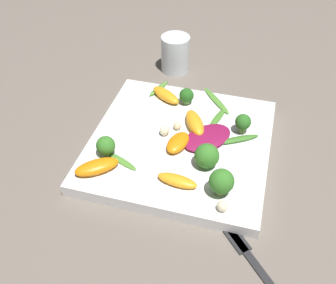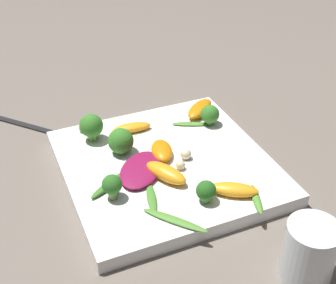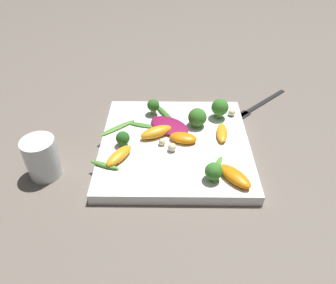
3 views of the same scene
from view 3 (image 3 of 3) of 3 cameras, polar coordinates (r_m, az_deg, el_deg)
name	(u,v)px [view 3 (image 3 of 3)]	position (r m, az deg, el deg)	size (l,w,h in m)	color
ground_plane	(175,149)	(0.70, 1.21, -1.26)	(2.40, 2.40, 0.00)	#6B6056
plate	(175,145)	(0.69, 1.22, -0.55)	(0.31, 0.31, 0.02)	white
drinking_glass	(42,158)	(0.66, -21.12, -2.57)	(0.06, 0.06, 0.08)	white
fork	(256,107)	(0.86, 15.00, 5.96)	(0.16, 0.15, 0.01)	#262628
radicchio_leaf_0	(169,126)	(0.72, 0.24, 2.83)	(0.11, 0.10, 0.01)	maroon
orange_segment_0	(156,132)	(0.69, -2.06, 1.75)	(0.08, 0.06, 0.02)	orange
orange_segment_1	(222,133)	(0.71, 9.38, 1.60)	(0.03, 0.07, 0.01)	orange
orange_segment_2	(235,176)	(0.61, 11.56, -5.85)	(0.07, 0.08, 0.02)	orange
orange_segment_3	(119,156)	(0.65, -8.54, -2.35)	(0.06, 0.07, 0.02)	orange
orange_segment_4	(183,137)	(0.68, 2.66, 0.84)	(0.06, 0.05, 0.02)	orange
broccoli_floret_0	(123,138)	(0.67, -7.87, 0.62)	(0.03, 0.03, 0.03)	#84AD5B
broccoli_floret_1	(197,117)	(0.72, 5.13, 4.28)	(0.04, 0.04, 0.04)	#7A9E51
broccoli_floret_2	(214,171)	(0.60, 7.95, -5.10)	(0.03, 0.03, 0.04)	#7A9E51
broccoli_floret_3	(220,108)	(0.75, 9.03, 5.94)	(0.04, 0.04, 0.05)	#7A9E51
broccoli_floret_4	(153,106)	(0.76, -2.58, 6.33)	(0.03, 0.03, 0.04)	#7A9E51
arugula_sprig_0	(217,167)	(0.63, 8.47, -4.29)	(0.04, 0.06, 0.00)	#518E33
arugula_sprig_1	(105,165)	(0.64, -10.99, -3.95)	(0.06, 0.03, 0.01)	#518E33
arugula_sprig_2	(117,128)	(0.73, -8.89, 2.43)	(0.08, 0.07, 0.01)	#518E33
arugula_sprig_3	(141,125)	(0.73, -4.65, 2.98)	(0.07, 0.03, 0.00)	#47842D
arugula_sprig_4	(165,113)	(0.76, -0.58, 4.99)	(0.05, 0.08, 0.01)	#3D7528
macadamia_nut_0	(162,142)	(0.67, -1.06, 0.02)	(0.01, 0.01, 0.01)	beige
macadamia_nut_1	(172,147)	(0.66, 0.71, -0.91)	(0.02, 0.02, 0.02)	beige
macadamia_nut_2	(232,112)	(0.77, 11.06, 5.10)	(0.02, 0.02, 0.02)	beige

